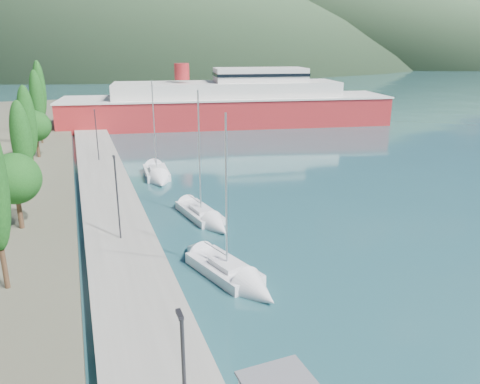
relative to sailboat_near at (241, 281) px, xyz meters
name	(u,v)px	position (x,y,z in m)	size (l,w,h in m)	color
ground	(115,96)	(2.61, 113.64, -0.31)	(1400.00, 1400.00, 0.00)	#25545B
quay	(108,197)	(-6.39, 19.64, 0.09)	(5.00, 88.00, 0.80)	gray
tree_row	(26,133)	(-13.33, 25.70, 5.58)	(3.86, 61.69, 11.11)	#47301E
lamp_posts	(115,189)	(-6.39, 9.59, 3.78)	(0.15, 46.66, 6.06)	#2D2D33
sailboat_near	(241,281)	(0.00, 0.00, 0.00)	(4.57, 8.28, 11.40)	silver
sailboat_mid	(209,220)	(0.97, 10.71, -0.02)	(3.38, 8.29, 11.60)	silver
sailboat_far	(158,178)	(-0.70, 24.88, 0.01)	(2.95, 7.98, 11.54)	silver
ferry	(229,105)	(17.96, 56.99, 3.21)	(59.52, 22.11, 11.57)	#AA2225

